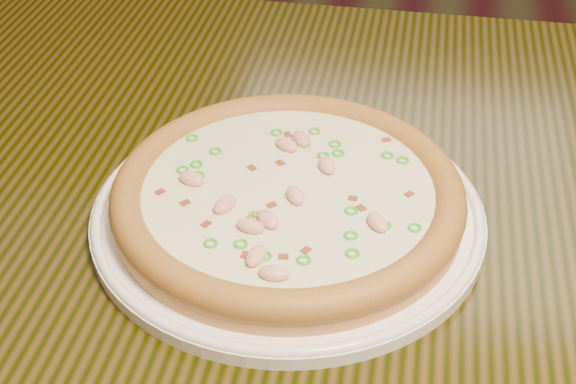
# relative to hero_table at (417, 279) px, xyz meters

# --- Properties ---
(ground) EXTENTS (9.00, 9.00, 0.00)m
(ground) POSITION_rel_hero_table_xyz_m (-0.05, 0.46, -0.65)
(ground) COLOR black
(hero_table) EXTENTS (1.20, 0.80, 0.75)m
(hero_table) POSITION_rel_hero_table_xyz_m (0.00, 0.00, 0.00)
(hero_table) COLOR black
(hero_table) RESTS_ON ground
(plate) EXTENTS (0.34, 0.34, 0.02)m
(plate) POSITION_rel_hero_table_xyz_m (-0.12, -0.05, 0.11)
(plate) COLOR white
(plate) RESTS_ON hero_table
(pizza) EXTENTS (0.30, 0.30, 0.03)m
(pizza) POSITION_rel_hero_table_xyz_m (-0.12, -0.05, 0.13)
(pizza) COLOR #CB8343
(pizza) RESTS_ON plate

